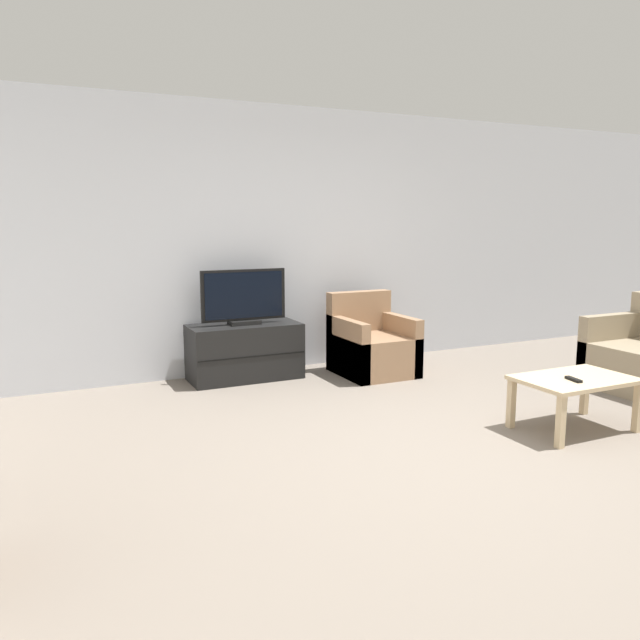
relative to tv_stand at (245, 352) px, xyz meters
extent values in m
plane|color=slate|center=(0.62, -2.50, -0.27)|extent=(24.00, 24.00, 0.00)
cube|color=silver|center=(0.62, 0.31, 1.08)|extent=(12.00, 0.06, 2.70)
cube|color=black|center=(0.00, 0.00, 0.00)|extent=(1.09, 0.48, 0.55)
cube|color=black|center=(0.00, -0.25, 0.00)|extent=(1.07, 0.01, 0.01)
cube|color=black|center=(0.00, 0.00, 0.29)|extent=(0.30, 0.18, 0.04)
cube|color=black|center=(0.00, 0.00, 0.56)|extent=(0.85, 0.03, 0.50)
cube|color=black|center=(0.00, -0.02, 0.56)|extent=(0.78, 0.01, 0.45)
cube|color=#937051|center=(1.24, -0.37, -0.07)|extent=(0.70, 0.76, 0.40)
cube|color=#937051|center=(1.24, -0.06, 0.33)|extent=(0.70, 0.14, 0.42)
cube|color=#937051|center=(0.94, -0.37, 0.02)|extent=(0.10, 0.76, 0.59)
cube|color=#937051|center=(1.54, -0.37, 0.02)|extent=(0.10, 0.76, 0.59)
cube|color=#CCB289|center=(1.73, -2.50, 0.11)|extent=(0.85, 0.56, 0.03)
cube|color=#CCB289|center=(1.34, -2.74, -0.09)|extent=(0.05, 0.05, 0.37)
cube|color=#CCB289|center=(2.11, -2.74, -0.09)|extent=(0.05, 0.05, 0.37)
cube|color=#CCB289|center=(1.34, -2.26, -0.09)|extent=(0.05, 0.05, 0.37)
cube|color=#CCB289|center=(2.11, -2.26, -0.09)|extent=(0.05, 0.05, 0.37)
cube|color=black|center=(1.64, -2.56, 0.14)|extent=(0.06, 0.15, 0.02)
cube|color=gray|center=(3.21, -1.61, 0.06)|extent=(0.86, 0.11, 0.66)
camera|label=1|loc=(-1.91, -5.74, 1.29)|focal=35.00mm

